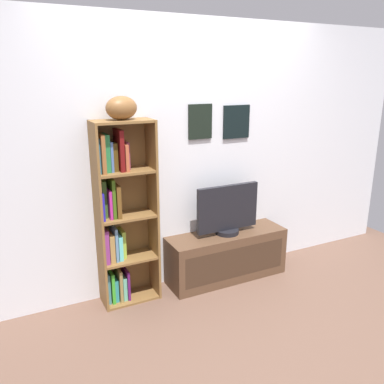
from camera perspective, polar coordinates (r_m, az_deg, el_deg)
The scene contains 6 objects.
ground at distance 3.17m, azimuth 9.53°, elevation -20.46°, with size 5.20×5.20×0.04m, color brown.
back_wall at distance 3.58m, azimuth -0.20°, elevation 5.17°, with size 4.80×0.08×2.34m.
bookshelf at distance 3.32m, azimuth -10.41°, elevation -3.33°, with size 0.48×0.25×1.54m.
football at distance 3.13m, azimuth -10.08°, elevation 11.77°, with size 0.26×0.18×0.18m, color brown.
tv_stand at distance 3.83m, azimuth 4.97°, elevation -9.07°, with size 1.15×0.35×0.45m.
television at distance 3.66m, azimuth 5.13°, elevation -2.67°, with size 0.62×0.22×0.46m.
Camera 1 is at (-1.56, -2.01, 1.87)m, focal length 37.20 mm.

